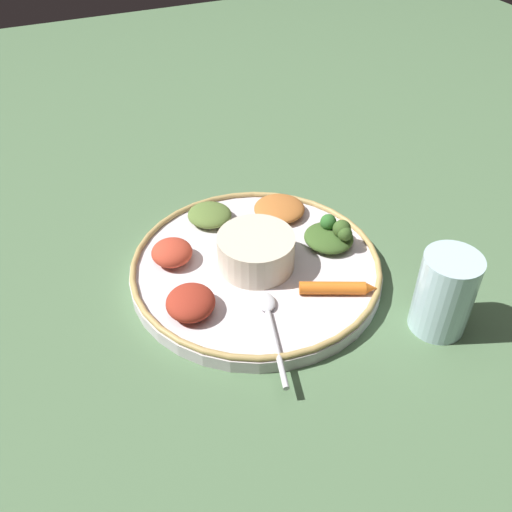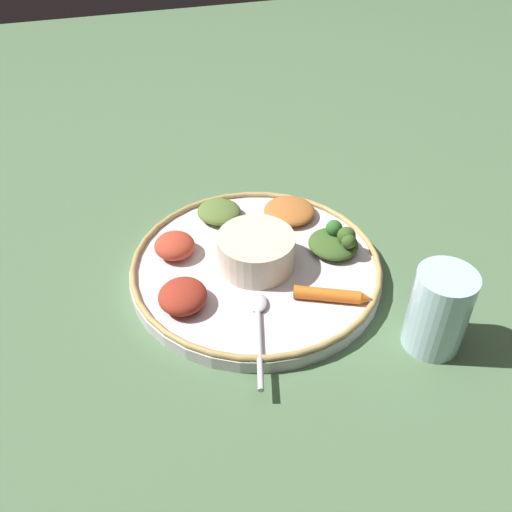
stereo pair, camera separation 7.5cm
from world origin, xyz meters
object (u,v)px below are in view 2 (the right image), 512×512
Objects in this scene: spoon at (258,322)px; drinking_glass at (437,315)px; carrot_near_spoon at (332,295)px; center_bowl at (256,250)px; greens_pile at (337,243)px.

drinking_glass is at bearing -109.53° from spoon.
carrot_near_spoon is 0.13m from drinking_glass.
carrot_near_spoon is at bearing -82.21° from spoon.
drinking_glass reaches higher than center_bowl.
spoon is 1.37× the size of drinking_glass.
greens_pile is at bearing -54.45° from spoon.
drinking_glass reaches higher than carrot_near_spoon.
drinking_glass is (-0.07, -0.20, 0.02)m from spoon.
greens_pile is at bearing -92.08° from center_bowl.
greens_pile is (0.10, -0.14, 0.01)m from spoon.
center_bowl is 0.96× the size of drinking_glass.
carrot_near_spoon is at bearing 154.46° from greens_pile.
drinking_glass is (-0.08, -0.10, 0.02)m from carrot_near_spoon.
center_bowl is 0.24m from drinking_glass.
center_bowl is 0.11m from greens_pile.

